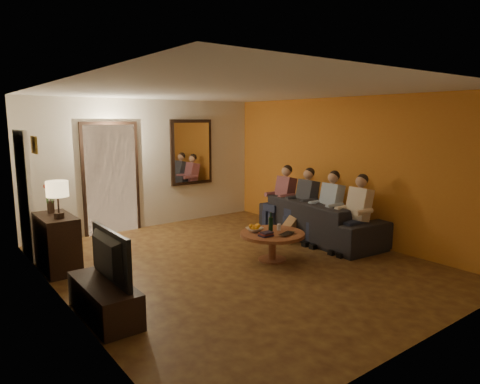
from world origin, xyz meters
TOP-DOWN VIEW (x-y plane):
  - floor at (0.00, 0.00)m, footprint 5.00×6.00m
  - ceiling at (0.00, 0.00)m, footprint 5.00×6.00m
  - back_wall at (0.00, 3.00)m, footprint 5.00×0.02m
  - front_wall at (0.00, -3.00)m, footprint 5.00×0.02m
  - left_wall at (-2.50, 0.00)m, footprint 0.02×6.00m
  - right_wall at (2.50, 0.00)m, footprint 0.02×6.00m
  - orange_accent at (2.49, 0.00)m, footprint 0.01×6.00m
  - kitchen_doorway at (-0.80, 2.98)m, footprint 1.00×0.06m
  - door_trim at (-0.80, 2.97)m, footprint 1.12×0.04m
  - fridge_glimpse at (-0.55, 2.98)m, footprint 0.45×0.03m
  - mirror_frame at (1.00, 2.96)m, footprint 1.00×0.05m
  - mirror_glass at (1.00, 2.93)m, footprint 0.86×0.02m
  - white_door at (-2.46, 2.30)m, footprint 0.06×0.85m
  - framed_art at (-2.47, 1.30)m, footprint 0.03×0.28m
  - art_canvas at (-2.46, 1.30)m, footprint 0.01×0.22m
  - dresser at (-2.25, 1.37)m, footprint 0.45×0.92m
  - table_lamp at (-2.25, 1.15)m, footprint 0.30×0.30m
  - flower_vase at (-2.25, 1.59)m, footprint 0.14×0.14m
  - tv_stand at (-2.25, -0.55)m, footprint 0.45×1.20m
  - tv at (-2.25, -0.55)m, footprint 1.02×0.13m
  - sofa at (2.09, 0.21)m, footprint 2.60×1.21m
  - person_a at (1.99, -0.69)m, footprint 0.60×0.40m
  - person_b at (1.99, -0.09)m, footprint 0.60×0.40m
  - person_c at (1.99, 0.51)m, footprint 0.60×0.40m
  - person_d at (1.99, 1.11)m, footprint 0.60×0.40m
  - dog at (1.55, 0.40)m, footprint 0.61×0.41m
  - coffee_table at (0.55, -0.21)m, footprint 1.17×1.17m
  - bowl at (0.37, 0.01)m, footprint 0.26×0.26m
  - oranges at (0.37, 0.01)m, footprint 0.20×0.20m
  - wine_bottle at (0.60, -0.11)m, footprint 0.07×0.07m
  - wine_glass at (0.73, -0.16)m, footprint 0.06×0.06m
  - book_stack at (0.33, -0.31)m, footprint 0.20×0.15m
  - laptop at (0.65, -0.49)m, footprint 0.38×0.30m

SIDE VIEW (x-z plane):
  - floor at x=0.00m, z-range -0.01..0.01m
  - tv_stand at x=-2.25m, z-range 0.00..0.40m
  - coffee_table at x=0.55m, z-range 0.00..0.45m
  - dog at x=1.55m, z-range 0.00..0.56m
  - sofa at x=2.09m, z-range 0.00..0.74m
  - dresser at x=-2.25m, z-range 0.00..0.82m
  - laptop at x=0.65m, z-range 0.45..0.48m
  - bowl at x=0.37m, z-range 0.45..0.51m
  - book_stack at x=0.33m, z-range 0.45..0.52m
  - wine_glass at x=0.73m, z-range 0.45..0.55m
  - oranges at x=0.37m, z-range 0.51..0.59m
  - person_a at x=1.99m, z-range 0.00..1.20m
  - person_b at x=1.99m, z-range 0.00..1.20m
  - person_c at x=1.99m, z-range 0.00..1.20m
  - person_d at x=1.99m, z-range 0.00..1.20m
  - wine_bottle at x=0.60m, z-range 0.45..0.76m
  - tv at x=-2.25m, z-range 0.40..0.99m
  - fridge_glimpse at x=-0.55m, z-range 0.05..1.75m
  - white_door at x=-2.46m, z-range 0.00..2.04m
  - flower_vase at x=-2.25m, z-range 0.82..1.26m
  - kitchen_doorway at x=-0.80m, z-range 0.00..2.10m
  - door_trim at x=-0.80m, z-range -0.06..2.16m
  - table_lamp at x=-2.25m, z-range 0.82..1.36m
  - back_wall at x=0.00m, z-range 0.00..2.60m
  - front_wall at x=0.00m, z-range 0.00..2.60m
  - left_wall at x=-2.50m, z-range 0.00..2.60m
  - right_wall at x=2.50m, z-range 0.00..2.60m
  - orange_accent at x=2.49m, z-range 0.00..2.60m
  - mirror_frame at x=1.00m, z-range 0.80..2.20m
  - mirror_glass at x=1.00m, z-range 0.87..2.13m
  - framed_art at x=-2.47m, z-range 1.73..1.97m
  - art_canvas at x=-2.46m, z-range 1.76..1.94m
  - ceiling at x=0.00m, z-range 2.60..2.60m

